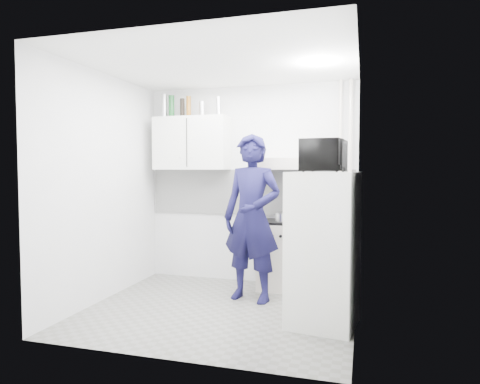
# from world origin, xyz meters

# --- Properties ---
(floor) EXTENTS (2.80, 2.80, 0.00)m
(floor) POSITION_xyz_m (0.00, 0.00, 0.00)
(floor) COLOR #5C5B54
(floor) RESTS_ON ground
(ceiling) EXTENTS (2.80, 2.80, 0.00)m
(ceiling) POSITION_xyz_m (0.00, 0.00, 2.60)
(ceiling) COLOR white
(ceiling) RESTS_ON wall_back
(wall_back) EXTENTS (2.80, 0.00, 2.80)m
(wall_back) POSITION_xyz_m (0.00, 1.25, 1.30)
(wall_back) COLOR white
(wall_back) RESTS_ON floor
(wall_left) EXTENTS (0.00, 2.60, 2.60)m
(wall_left) POSITION_xyz_m (-1.40, 0.00, 1.30)
(wall_left) COLOR white
(wall_left) RESTS_ON floor
(wall_right) EXTENTS (0.00, 2.60, 2.60)m
(wall_right) POSITION_xyz_m (1.40, 0.00, 1.30)
(wall_right) COLOR white
(wall_right) RESTS_ON floor
(person) EXTENTS (0.77, 0.59, 1.90)m
(person) POSITION_xyz_m (0.24, 0.44, 0.95)
(person) COLOR #110F34
(person) RESTS_ON floor
(stove) EXTENTS (0.52, 0.52, 0.83)m
(stove) POSITION_xyz_m (0.47, 1.00, 0.41)
(stove) COLOR silver
(stove) RESTS_ON floor
(fridge) EXTENTS (0.69, 0.69, 1.48)m
(fridge) POSITION_xyz_m (1.10, -0.14, 0.74)
(fridge) COLOR white
(fridge) RESTS_ON floor
(stove_top) EXTENTS (0.50, 0.50, 0.03)m
(stove_top) POSITION_xyz_m (0.47, 1.00, 0.84)
(stove_top) COLOR black
(stove_top) RESTS_ON stove
(saucepan) EXTENTS (0.18, 0.18, 0.10)m
(saucepan) POSITION_xyz_m (0.51, 0.96, 0.91)
(saucepan) COLOR silver
(saucepan) RESTS_ON stove_top
(microwave) EXTENTS (0.58, 0.42, 0.30)m
(microwave) POSITION_xyz_m (1.10, -0.14, 1.63)
(microwave) COLOR black
(microwave) RESTS_ON fridge
(bottle_a) EXTENTS (0.07, 0.07, 0.32)m
(bottle_a) POSITION_xyz_m (-1.15, 1.07, 2.36)
(bottle_a) COLOR silver
(bottle_a) RESTS_ON upper_cabinet
(bottle_b) EXTENTS (0.08, 0.08, 0.30)m
(bottle_b) POSITION_xyz_m (-1.05, 1.07, 2.35)
(bottle_b) COLOR #144C1E
(bottle_b) RESTS_ON upper_cabinet
(bottle_c) EXTENTS (0.06, 0.06, 0.25)m
(bottle_c) POSITION_xyz_m (-0.89, 1.07, 2.32)
(bottle_c) COLOR black
(bottle_c) RESTS_ON upper_cabinet
(bottle_d) EXTENTS (0.06, 0.06, 0.28)m
(bottle_d) POSITION_xyz_m (-0.80, 1.07, 2.34)
(bottle_d) COLOR brown
(bottle_d) RESTS_ON upper_cabinet
(canister_a) EXTENTS (0.08, 0.08, 0.20)m
(canister_a) POSITION_xyz_m (-0.61, 1.07, 2.30)
(canister_a) COLOR silver
(canister_a) RESTS_ON upper_cabinet
(bottle_e) EXTENTS (0.06, 0.06, 0.25)m
(bottle_e) POSITION_xyz_m (-0.38, 1.07, 2.33)
(bottle_e) COLOR silver
(bottle_e) RESTS_ON upper_cabinet
(upper_cabinet) EXTENTS (1.00, 0.35, 0.70)m
(upper_cabinet) POSITION_xyz_m (-0.75, 1.07, 1.85)
(upper_cabinet) COLOR white
(upper_cabinet) RESTS_ON wall_back
(range_hood) EXTENTS (0.60, 0.50, 0.14)m
(range_hood) POSITION_xyz_m (0.45, 1.00, 1.57)
(range_hood) COLOR silver
(range_hood) RESTS_ON wall_back
(backsplash) EXTENTS (2.74, 0.03, 0.60)m
(backsplash) POSITION_xyz_m (0.00, 1.24, 1.20)
(backsplash) COLOR white
(backsplash) RESTS_ON wall_back
(pipe_a) EXTENTS (0.05, 0.05, 2.60)m
(pipe_a) POSITION_xyz_m (1.30, 1.17, 1.30)
(pipe_a) COLOR silver
(pipe_a) RESTS_ON floor
(pipe_b) EXTENTS (0.04, 0.04, 2.60)m
(pipe_b) POSITION_xyz_m (1.18, 1.17, 1.30)
(pipe_b) COLOR silver
(pipe_b) RESTS_ON floor
(ceiling_spot_fixture) EXTENTS (0.10, 0.10, 0.02)m
(ceiling_spot_fixture) POSITION_xyz_m (1.00, 0.20, 2.57)
(ceiling_spot_fixture) COLOR white
(ceiling_spot_fixture) RESTS_ON ceiling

